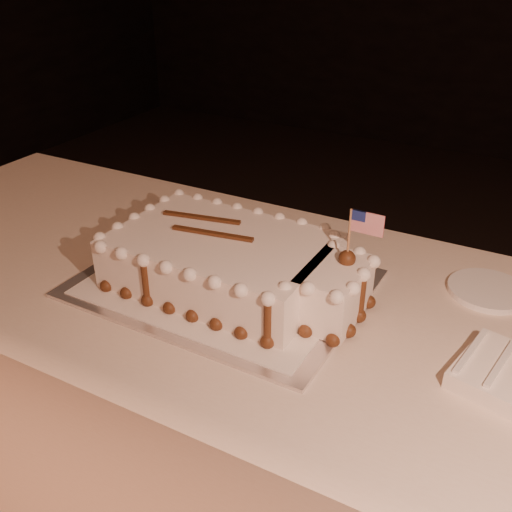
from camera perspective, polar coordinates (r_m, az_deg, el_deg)
The scene contains 5 objects.
banquet_table at distance 1.39m, azimuth 5.17°, elevation -17.93°, with size 2.40×0.80×0.75m, color beige.
cake_board at distance 1.20m, azimuth -3.36°, elevation -2.75°, with size 0.58×0.43×0.01m, color silver.
doily at distance 1.20m, azimuth -3.37°, elevation -2.55°, with size 0.51×0.39×0.00m, color white.
sheet_cake at distance 1.16m, azimuth -2.16°, elevation -0.72°, with size 0.55×0.32×0.22m.
side_plate at distance 1.27m, azimuth 22.18°, elevation -3.20°, with size 0.16×0.16×0.01m, color white.
Camera 1 is at (0.34, -0.28, 1.39)m, focal length 40.00 mm.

